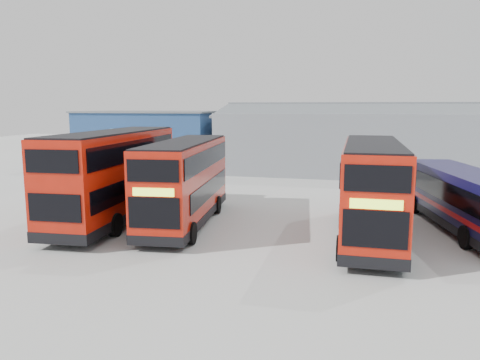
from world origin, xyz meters
TOP-DOWN VIEW (x-y plane):
  - ground_plane at (0.00, 0.00)m, footprint 120.00×120.00m
  - office_block at (-14.00, 17.99)m, footprint 12.30×8.32m
  - maintenance_shed at (8.00, 20.00)m, footprint 30.50×12.00m
  - double_decker_left at (-6.90, -1.63)m, footprint 3.25×10.52m
  - double_decker_centre at (-3.36, -1.32)m, footprint 3.31×9.56m
  - double_decker_right at (5.10, -1.69)m, footprint 2.56×9.72m
  - single_decker_blue at (9.22, 0.68)m, footprint 4.25×10.17m
  - panel_van at (-15.39, 11.17)m, footprint 2.53×5.06m

SIDE VIEW (x-z plane):
  - ground_plane at x=0.00m, z-range 0.00..0.00m
  - panel_van at x=-15.39m, z-range 0.13..2.25m
  - single_decker_blue at x=9.22m, z-range -0.01..2.68m
  - double_decker_centre at x=-3.36m, z-range -0.01..3.96m
  - double_decker_right at x=5.10m, z-range -0.01..4.08m
  - double_decker_left at x=-6.90m, z-range -0.01..4.37m
  - office_block at x=-14.00m, z-range 0.02..5.14m
  - maintenance_shed at x=8.00m, z-range -0.34..5.55m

